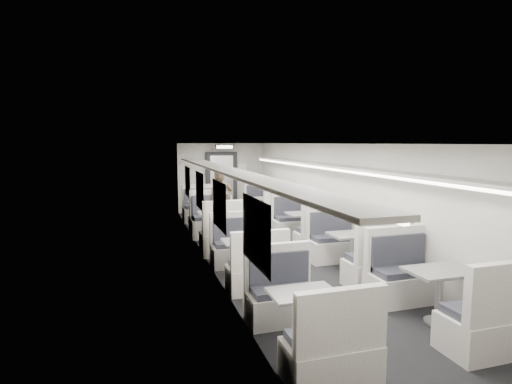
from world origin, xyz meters
TOP-DOWN VIEW (x-y plane):
  - room at (0.00, 0.00)m, footprint 3.24×12.24m
  - booth_left_a at (-1.00, 3.62)m, footprint 1.05×2.12m
  - booth_left_b at (-1.00, 1.52)m, footprint 1.11×2.26m
  - booth_left_c at (-1.00, -0.91)m, footprint 0.97×1.96m
  - booth_left_d at (-1.00, -3.52)m, footprint 0.96×1.95m
  - booth_right_a at (1.00, 3.52)m, footprint 1.11×2.26m
  - booth_right_b at (1.00, 0.94)m, footprint 1.08×2.18m
  - booth_right_c at (1.00, -1.23)m, footprint 1.04×2.11m
  - booth_right_d at (1.00, -3.47)m, footprint 1.05×2.12m
  - passenger at (-0.74, 2.45)m, footprint 0.64×0.43m
  - window_a at (-1.49, 3.40)m, footprint 0.02×1.18m
  - window_b at (-1.49, 1.20)m, footprint 0.02×1.18m
  - window_c at (-1.49, -1.00)m, footprint 0.02×1.18m
  - window_d at (-1.49, -3.20)m, footprint 0.02×1.18m
  - luggage_rack_left at (-1.24, -0.30)m, footprint 0.46×10.40m
  - luggage_rack_right at (1.24, -0.30)m, footprint 0.46×10.40m
  - vestibule_door at (0.00, 5.93)m, footprint 1.10×0.13m
  - exit_sign at (0.00, 5.44)m, footprint 0.62×0.12m
  - wall_notice at (0.75, 5.92)m, footprint 0.32×0.02m

SIDE VIEW (x-z plane):
  - booth_left_d at x=-1.00m, z-range -0.17..0.87m
  - booth_left_c at x=-1.00m, z-range -0.17..0.88m
  - booth_right_c at x=1.00m, z-range -0.19..0.94m
  - booth_right_d at x=1.00m, z-range -0.19..0.95m
  - booth_left_a at x=-1.00m, z-range -0.19..0.95m
  - booth_right_b at x=1.00m, z-range -0.19..0.97m
  - booth_right_a at x=1.00m, z-range -0.20..1.01m
  - booth_left_b at x=-1.00m, z-range -0.20..1.01m
  - passenger at x=-0.74m, z-range 0.00..1.75m
  - vestibule_door at x=0.00m, z-range -0.01..2.09m
  - room at x=0.00m, z-range -0.12..2.52m
  - window_a at x=-1.49m, z-range 0.93..1.77m
  - window_b at x=-1.49m, z-range 0.93..1.77m
  - window_c at x=-1.49m, z-range 0.93..1.77m
  - window_d at x=-1.49m, z-range 0.93..1.77m
  - wall_notice at x=0.75m, z-range 1.30..1.70m
  - luggage_rack_left at x=-1.24m, z-range 1.87..1.96m
  - luggage_rack_right at x=1.24m, z-range 1.87..1.96m
  - exit_sign at x=0.00m, z-range 2.20..2.36m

